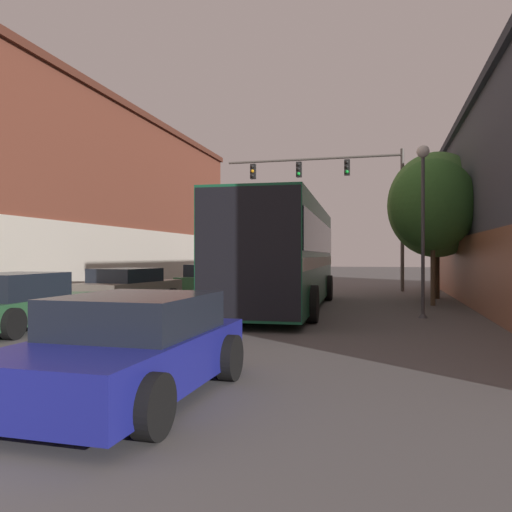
{
  "coord_description": "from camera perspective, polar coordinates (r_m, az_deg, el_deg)",
  "views": [
    {
      "loc": [
        4.6,
        -1.9,
        1.78
      ],
      "look_at": [
        0.72,
        13.11,
        1.77
      ],
      "focal_mm": 35.0,
      "sensor_mm": 36.0,
      "label": 1
    }
  ],
  "objects": [
    {
      "name": "lane_center_line",
      "position": [
        16.69,
        -1.6,
        -6.09
      ],
      "size": [
        0.14,
        40.1,
        0.01
      ],
      "color": "silver",
      "rests_on": "ground_plane"
    },
    {
      "name": "street_tree_far",
      "position": [
        22.15,
        19.92,
        5.51
      ],
      "size": [
        3.98,
        3.58,
        6.09
      ],
      "color": "#3D2D1E",
      "rests_on": "ground_plane"
    },
    {
      "name": "building_left_brick",
      "position": [
        25.44,
        -20.88,
        5.99
      ],
      "size": [
        7.46,
        25.03,
        8.62
      ],
      "color": "brown",
      "rests_on": "ground_plane"
    },
    {
      "name": "hatchback_foreground",
      "position": [
        6.57,
        -14.18,
        -10.17
      ],
      "size": [
        2.15,
        3.86,
        1.28
      ],
      "rotation": [
        0.0,
        0.0,
        1.56
      ],
      "color": "navy",
      "rests_on": "ground_plane"
    },
    {
      "name": "traffic_signal_gantry",
      "position": [
        26.31,
        9.83,
        7.8
      ],
      "size": [
        9.19,
        0.36,
        7.15
      ],
      "color": "#514C47",
      "rests_on": "ground_plane"
    },
    {
      "name": "parked_car_left_near",
      "position": [
        30.77,
        -2.23,
        -1.99
      ],
      "size": [
        2.41,
        4.02,
        1.47
      ],
      "rotation": [
        0.0,
        0.0,
        1.46
      ],
      "color": "silver",
      "rests_on": "ground_plane"
    },
    {
      "name": "parked_car_left_mid",
      "position": [
        18.35,
        -14.36,
        -3.54
      ],
      "size": [
        2.55,
        4.39,
        1.34
      ],
      "rotation": [
        0.0,
        0.0,
        1.45
      ],
      "color": "slate",
      "rests_on": "ground_plane"
    },
    {
      "name": "parked_car_left_distant",
      "position": [
        13.43,
        -25.64,
        -4.8
      ],
      "size": [
        2.25,
        4.73,
        1.36
      ],
      "rotation": [
        0.0,
        0.0,
        1.63
      ],
      "color": "#285633",
      "rests_on": "ground_plane"
    },
    {
      "name": "parked_car_left_far",
      "position": [
        24.64,
        -5.25,
        -2.62
      ],
      "size": [
        2.37,
        4.48,
        1.36
      ],
      "rotation": [
        0.0,
        0.0,
        1.46
      ],
      "color": "#285633",
      "rests_on": "ground_plane"
    },
    {
      "name": "street_lamp",
      "position": [
        15.11,
        18.54,
        5.1
      ],
      "size": [
        0.36,
        0.36,
        4.95
      ],
      "color": "#47474C",
      "rests_on": "ground_plane"
    },
    {
      "name": "street_tree_near",
      "position": [
        19.0,
        19.57,
        5.53
      ],
      "size": [
        3.0,
        2.7,
        5.26
      ],
      "color": "brown",
      "rests_on": "ground_plane"
    },
    {
      "name": "bus",
      "position": [
        16.82,
        3.1,
        0.56
      ],
      "size": [
        3.27,
        11.05,
        3.45
      ],
      "rotation": [
        0.0,
        0.0,
        1.62
      ],
      "color": "#145133",
      "rests_on": "ground_plane"
    }
  ]
}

